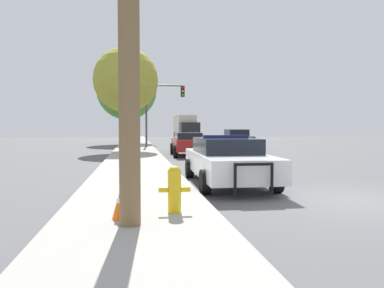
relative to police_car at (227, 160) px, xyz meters
name	(u,v)px	position (x,y,z in m)	size (l,w,h in m)	color
ground_plane	(358,201)	(2.41, -2.96, -0.74)	(110.00, 110.00, 0.00)	#565659
sidewalk_left	(138,205)	(-2.69, -2.96, -0.68)	(3.00, 110.00, 0.13)	#A3A099
police_car	(227,160)	(0.00, 0.00, 0.00)	(2.21, 5.36, 1.47)	white
fire_hydrant	(174,188)	(-2.02, -4.05, -0.15)	(0.59, 0.26, 0.87)	gold
traffic_light	(162,102)	(-0.55, 19.60, 2.97)	(3.20, 0.35, 5.11)	#424247
car_background_midblock	(188,143)	(0.37, 11.02, 0.01)	(1.98, 4.40, 1.38)	maroon
car_background_oncoming	(237,139)	(5.18, 17.46, 0.06)	(2.08, 3.99, 1.53)	#333856
box_truck	(186,127)	(4.25, 40.32, 1.03)	(2.88, 7.71, 3.31)	black
tree_sidewalk_mid	(126,80)	(-3.32, 15.26, 4.18)	(4.43, 4.43, 7.03)	brown
tree_sidewalk_far	(127,90)	(-3.49, 27.05, 4.66)	(5.94, 5.94, 8.24)	brown
traffic_cone	(122,202)	(-2.97, -4.41, -0.31)	(0.34, 0.34, 0.60)	orange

